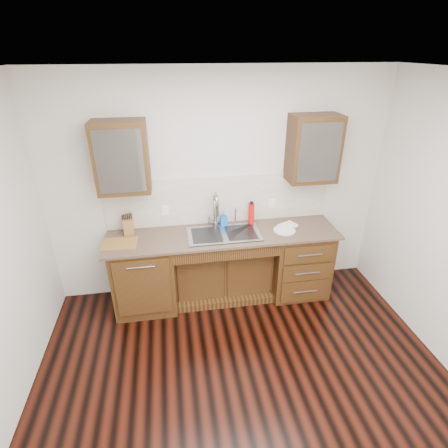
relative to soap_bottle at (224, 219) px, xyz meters
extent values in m
cube|color=black|center=(-0.03, -1.63, -1.05)|extent=(4.00, 3.50, 0.10)
cube|color=white|center=(-0.03, -1.63, 1.75)|extent=(4.00, 3.50, 0.10)
cube|color=beige|center=(-0.03, 0.17, 0.35)|extent=(4.00, 0.10, 2.70)
cube|color=#593014|center=(-0.98, -0.19, -0.56)|extent=(0.70, 0.62, 0.88)
cube|color=#593014|center=(-0.03, -0.10, -0.65)|extent=(1.20, 0.44, 0.70)
cube|color=#593014|center=(0.92, -0.19, -0.56)|extent=(0.70, 0.62, 0.88)
cube|color=#84705B|center=(-0.03, -0.20, -0.11)|extent=(2.70, 0.65, 0.03)
cube|color=beige|center=(-0.03, 0.11, 0.20)|extent=(2.70, 0.02, 0.59)
cube|color=#9E9EA5|center=(-0.03, -0.22, -0.18)|extent=(0.84, 0.46, 0.19)
cylinder|color=#999993|center=(-0.10, 0.01, 0.11)|extent=(0.04, 0.04, 0.40)
cylinder|color=#999993|center=(0.15, 0.02, 0.03)|extent=(0.02, 0.02, 0.24)
cube|color=#593014|center=(-1.08, -0.05, 0.82)|extent=(0.55, 0.34, 0.75)
cube|color=#593014|center=(1.02, -0.05, 0.82)|extent=(0.55, 0.34, 0.75)
cube|color=white|center=(-0.68, 0.10, 0.12)|extent=(0.08, 0.01, 0.12)
cube|color=white|center=(0.62, 0.10, 0.12)|extent=(0.08, 0.01, 0.12)
imported|color=blue|center=(0.00, 0.00, 0.00)|extent=(0.08, 0.08, 0.18)
cylinder|color=red|center=(0.33, -0.01, 0.04)|extent=(0.09, 0.09, 0.27)
cylinder|color=silver|center=(0.69, -0.25, -0.08)|extent=(0.28, 0.28, 0.01)
cube|color=beige|center=(0.75, -0.19, -0.06)|extent=(0.24, 0.22, 0.03)
cube|color=olive|center=(-1.12, -0.01, 0.01)|extent=(0.13, 0.19, 0.20)
cube|color=#9B824A|center=(-1.20, -0.26, -0.08)|extent=(0.39, 0.28, 0.02)
imported|color=silver|center=(-1.19, -0.05, 0.78)|extent=(0.16, 0.16, 0.10)
imported|color=white|center=(-1.04, -0.05, 0.77)|extent=(0.11, 0.11, 0.09)
imported|color=white|center=(0.86, -0.05, 0.77)|extent=(0.11, 0.11, 0.09)
imported|color=silver|center=(1.13, -0.05, 0.77)|extent=(0.13, 0.13, 0.09)
camera|label=1|loc=(-0.61, -3.72, 1.85)|focal=28.00mm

